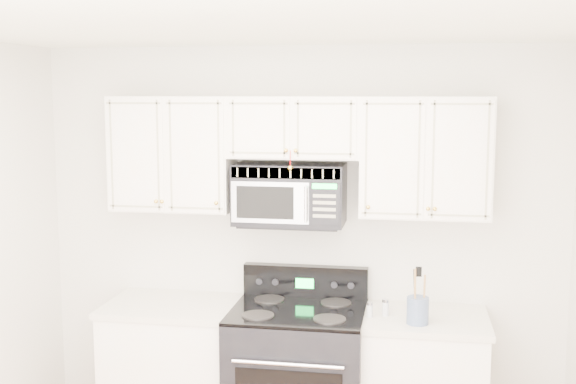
# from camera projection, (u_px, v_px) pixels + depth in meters

# --- Properties ---
(room) EXTENTS (3.51, 3.51, 2.61)m
(room) POSITION_uv_depth(u_px,v_px,m) (237.00, 321.00, 3.16)
(room) COLOR #A26E4D
(room) RESTS_ON ground
(base_cabinet_left) EXTENTS (0.86, 0.65, 0.92)m
(base_cabinet_left) POSITION_uv_depth(u_px,v_px,m) (174.00, 374.00, 4.82)
(base_cabinet_left) COLOR white
(base_cabinet_left) RESTS_ON ground
(range) EXTENTS (0.84, 0.76, 1.14)m
(range) POSITION_uv_depth(u_px,v_px,m) (298.00, 377.00, 4.63)
(range) COLOR black
(range) RESTS_ON ground
(upper_cabinets) EXTENTS (2.44, 0.37, 0.75)m
(upper_cabinets) POSITION_uv_depth(u_px,v_px,m) (296.00, 149.00, 4.62)
(upper_cabinets) COLOR white
(upper_cabinets) RESTS_ON ground
(microwave) EXTENTS (0.71, 0.40, 0.39)m
(microwave) POSITION_uv_depth(u_px,v_px,m) (290.00, 194.00, 4.65)
(microwave) COLOR black
(microwave) RESTS_ON ground
(utensil_crock) EXTENTS (0.13, 0.13, 0.35)m
(utensil_crock) POSITION_uv_depth(u_px,v_px,m) (418.00, 310.00, 4.31)
(utensil_crock) COLOR slate
(utensil_crock) RESTS_ON base_cabinet_right
(shaker_salt) EXTENTS (0.04, 0.04, 0.09)m
(shaker_salt) POSITION_uv_depth(u_px,v_px,m) (370.00, 310.00, 4.44)
(shaker_salt) COLOR #B9BAC3
(shaker_salt) RESTS_ON base_cabinet_right
(shaker_pepper) EXTENTS (0.04, 0.04, 0.10)m
(shaker_pepper) POSITION_uv_depth(u_px,v_px,m) (386.00, 307.00, 4.47)
(shaker_pepper) COLOR #B9BAC3
(shaker_pepper) RESTS_ON base_cabinet_right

